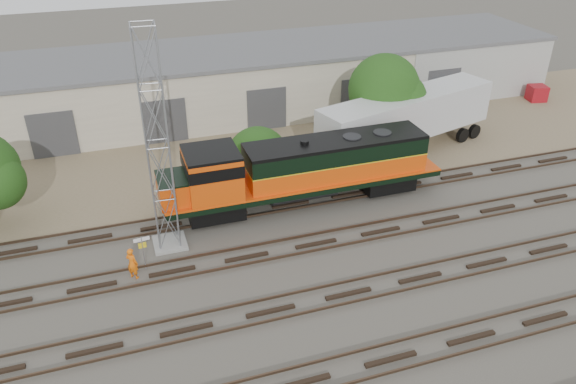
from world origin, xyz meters
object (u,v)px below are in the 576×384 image
object	(u,v)px
signal_tower	(158,148)
locomotive	(299,170)
worker	(132,263)
semi_trailer	(410,116)

from	to	relation	value
signal_tower	locomotive	bearing A→B (deg)	12.79
locomotive	worker	size ratio (longest dim) A/B	9.76
worker	semi_trailer	distance (m)	22.61
worker	signal_tower	bearing A→B (deg)	-91.07
signal_tower	worker	world-z (taller)	signal_tower
signal_tower	worker	size ratio (longest dim) A/B	6.80
locomotive	semi_trailer	distance (m)	11.24
signal_tower	semi_trailer	bearing A→B (deg)	19.83
semi_trailer	worker	bearing A→B (deg)	-171.88
locomotive	semi_trailer	size ratio (longest dim) A/B	1.19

